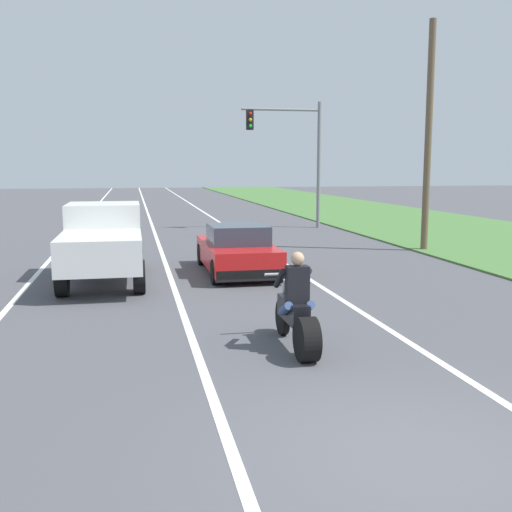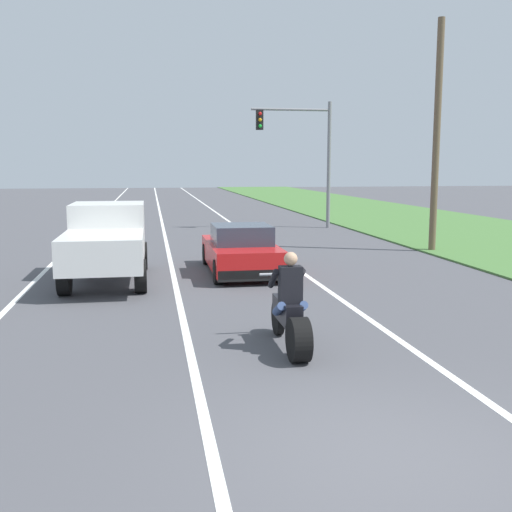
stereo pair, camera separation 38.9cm
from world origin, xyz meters
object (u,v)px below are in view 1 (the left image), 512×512
Objects in this scene: sports_car_red at (237,251)px; traffic_light_mast_near at (296,145)px; pickup_truck_left_lane_white at (103,240)px; motorcycle_with_rider at (297,314)px.

sports_car_red is 0.72× the size of traffic_light_mast_near.
traffic_light_mast_near is at bearing 55.74° from pickup_truck_left_lane_white.
pickup_truck_left_lane_white is (-3.33, 6.65, 0.51)m from motorcycle_with_rider.
traffic_light_mast_near reaches higher than sports_car_red.
traffic_light_mast_near is (4.89, 11.80, 3.32)m from sports_car_red.
pickup_truck_left_lane_white is at bearing -124.26° from traffic_light_mast_near.
traffic_light_mast_near reaches higher than pickup_truck_left_lane_white.
motorcycle_with_rider is 0.51× the size of sports_car_red.
sports_car_red is at bearing -112.49° from traffic_light_mast_near.
traffic_light_mast_near is at bearing 74.90° from motorcycle_with_rider.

